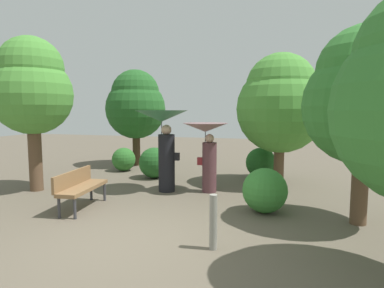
{
  "coord_description": "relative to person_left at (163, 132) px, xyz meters",
  "views": [
    {
      "loc": [
        2.47,
        -4.62,
        2.14
      ],
      "look_at": [
        0.0,
        3.85,
        1.22
      ],
      "focal_mm": 30.52,
      "sensor_mm": 36.0,
      "label": 1
    }
  ],
  "objects": [
    {
      "name": "ground_plane",
      "position": [
        0.64,
        -3.34,
        -1.58
      ],
      "size": [
        40.0,
        40.0,
        0.0
      ],
      "primitive_type": "plane",
      "color": "brown"
    },
    {
      "name": "person_left",
      "position": [
        0.0,
        0.0,
        0.0
      ],
      "size": [
        1.39,
        1.39,
        2.14
      ],
      "rotation": [
        0.0,
        0.0,
        1.63
      ],
      "color": "black",
      "rests_on": "ground"
    },
    {
      "name": "person_right",
      "position": [
        1.12,
        0.24,
        -0.27
      ],
      "size": [
        1.18,
        1.18,
        1.81
      ],
      "rotation": [
        0.0,
        0.0,
        1.63
      ],
      "color": "#563338",
      "rests_on": "ground"
    },
    {
      "name": "park_bench",
      "position": [
        -1.19,
        -1.97,
        -1.07
      ],
      "size": [
        0.65,
        1.54,
        0.83
      ],
      "rotation": [
        0.0,
        0.0,
        1.68
      ],
      "color": "#38383D",
      "rests_on": "ground"
    },
    {
      "name": "tree_near_left",
      "position": [
        -3.3,
        -0.89,
        1.15
      ],
      "size": [
        2.06,
        2.06,
        4.04
      ],
      "color": "brown",
      "rests_on": "ground"
    },
    {
      "name": "tree_near_right",
      "position": [
        4.44,
        -1.34,
        0.82
      ],
      "size": [
        2.19,
        2.19,
        3.68
      ],
      "color": "brown",
      "rests_on": "ground"
    },
    {
      "name": "tree_mid_left",
      "position": [
        -2.5,
        3.53,
        0.79
      ],
      "size": [
        2.29,
        2.29,
        3.69
      ],
      "color": "#42301E",
      "rests_on": "ground"
    },
    {
      "name": "tree_far_back",
      "position": [
        2.91,
        1.68,
        0.77
      ],
      "size": [
        2.49,
        2.49,
        3.75
      ],
      "color": "brown",
      "rests_on": "ground"
    },
    {
      "name": "bush_path_left",
      "position": [
        2.7,
        -1.12,
        -1.11
      ],
      "size": [
        0.94,
        0.94,
        0.94
      ],
      "primitive_type": "sphere",
      "color": "#387F33",
      "rests_on": "ground"
    },
    {
      "name": "bush_path_right",
      "position": [
        2.34,
        2.49,
        -1.1
      ],
      "size": [
        0.96,
        0.96,
        0.96
      ],
      "primitive_type": "sphere",
      "color": "#235B23",
      "rests_on": "ground"
    },
    {
      "name": "bush_behind_bench",
      "position": [
        -2.41,
        2.31,
        -1.17
      ],
      "size": [
        0.82,
        0.82,
        0.82
      ],
      "primitive_type": "sphere",
      "color": "#2D6B28",
      "rests_on": "ground"
    },
    {
      "name": "bush_far_side",
      "position": [
        -0.9,
        1.49,
        -1.1
      ],
      "size": [
        0.97,
        0.97,
        0.97
      ],
      "primitive_type": "sphere",
      "color": "#235B23",
      "rests_on": "ground"
    },
    {
      "name": "path_marker_post",
      "position": [
        2.06,
        -3.22,
        -1.15
      ],
      "size": [
        0.12,
        0.12,
        0.86
      ],
      "primitive_type": "cylinder",
      "color": "gray",
      "rests_on": "ground"
    }
  ]
}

